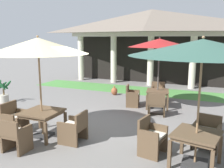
% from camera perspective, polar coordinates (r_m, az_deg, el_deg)
% --- Properties ---
extents(ground_plane, '(60.00, 60.00, 0.00)m').
position_cam_1_polar(ground_plane, '(7.51, -6.16, -10.43)').
color(ground_plane, slate).
extents(background_pavilion, '(10.44, 2.58, 4.27)m').
position_cam_1_polar(background_pavilion, '(14.15, 9.41, 12.98)').
color(background_pavilion, beige).
rests_on(background_pavilion, ground).
extents(lawn_strip, '(12.24, 1.98, 0.01)m').
position_cam_1_polar(lawn_strip, '(12.73, 7.00, -1.56)').
color(lawn_strip, '#47843D').
rests_on(lawn_strip, ground).
extents(patio_table_near_foreground, '(0.99, 0.99, 0.70)m').
position_cam_1_polar(patio_table_near_foreground, '(9.63, 10.70, -2.04)').
color(patio_table_near_foreground, brown).
rests_on(patio_table_near_foreground, ground).
extents(patio_umbrella_near_foreground, '(2.37, 2.37, 2.75)m').
position_cam_1_polar(patio_umbrella_near_foreground, '(9.40, 11.11, 9.37)').
color(patio_umbrella_near_foreground, '#2D2D2D').
rests_on(patio_umbrella_near_foreground, ground).
extents(patio_chair_near_foreground_south, '(0.69, 0.62, 0.84)m').
position_cam_1_polar(patio_chair_near_foreground_south, '(8.70, 10.50, -4.79)').
color(patio_chair_near_foreground_south, brown).
rests_on(patio_chair_near_foreground_south, ground).
extents(patio_chair_near_foreground_north, '(0.69, 0.63, 0.83)m').
position_cam_1_polar(patio_chair_near_foreground_north, '(10.65, 10.80, -1.90)').
color(patio_chair_near_foreground_north, brown).
rests_on(patio_chair_near_foreground_north, ground).
extents(patio_chair_near_foreground_west, '(0.59, 0.64, 0.86)m').
position_cam_1_polar(patio_chair_near_foreground_west, '(9.74, 4.75, -2.93)').
color(patio_chair_near_foreground_west, brown).
rests_on(patio_chair_near_foreground_west, ground).
extents(patio_table_mid_left, '(1.05, 1.05, 0.75)m').
position_cam_1_polar(patio_table_mid_left, '(5.50, 19.28, -11.82)').
color(patio_table_mid_left, brown).
rests_on(patio_table_mid_left, ground).
extents(patio_umbrella_mid_left, '(2.93, 2.93, 2.75)m').
position_cam_1_polar(patio_umbrella_mid_left, '(5.11, 20.58, 7.80)').
color(patio_umbrella_mid_left, '#2D2D2D').
rests_on(patio_umbrella_mid_left, ground).
extents(patio_chair_mid_left_north, '(0.69, 0.63, 0.83)m').
position_cam_1_polar(patio_chair_mid_left_north, '(6.52, 21.44, -10.69)').
color(patio_chair_mid_left_north, brown).
rests_on(patio_chair_mid_left_north, ground).
extents(patio_chair_mid_left_west, '(0.62, 0.68, 0.87)m').
position_cam_1_polar(patio_chair_mid_left_west, '(5.89, 9.27, -12.28)').
color(patio_chair_mid_left_west, brown).
rests_on(patio_chair_mid_left_west, ground).
extents(patio_table_mid_right, '(1.00, 1.00, 0.73)m').
position_cam_1_polar(patio_table_mid_right, '(7.00, -16.20, -6.87)').
color(patio_table_mid_right, brown).
rests_on(patio_table_mid_right, ground).
extents(patio_umbrella_mid_right, '(2.65, 2.65, 2.78)m').
position_cam_1_polar(patio_umbrella_mid_right, '(6.69, -17.04, 8.49)').
color(patio_umbrella_mid_right, '#2D2D2D').
rests_on(patio_umbrella_mid_right, ground).
extents(patio_chair_mid_right_south, '(0.58, 0.52, 0.83)m').
position_cam_1_polar(patio_chair_mid_right_south, '(6.37, -21.82, -11.25)').
color(patio_chair_mid_right_south, brown).
rests_on(patio_chair_mid_right_south, ground).
extents(patio_chair_mid_right_east, '(0.60, 0.63, 0.83)m').
position_cam_1_polar(patio_chair_mid_right_east, '(6.52, -8.91, -10.17)').
color(patio_chair_mid_right_east, brown).
rests_on(patio_chair_mid_right_east, ground).
extents(patio_chair_mid_right_west, '(0.51, 0.65, 0.86)m').
position_cam_1_polar(patio_chair_mid_right_west, '(7.73, -22.12, -7.45)').
color(patio_chair_mid_right_west, brown).
rests_on(patio_chair_mid_right_west, ground).
extents(potted_palm_left_edge, '(0.60, 0.60, 1.07)m').
position_cam_1_polar(potted_palm_left_edge, '(11.24, -24.13, -2.14)').
color(potted_palm_left_edge, '#B2AD9E').
rests_on(potted_palm_left_edge, ground).
extents(terracotta_urn, '(0.31, 0.31, 0.45)m').
position_cam_1_polar(terracotta_urn, '(11.67, 0.55, -1.69)').
color(terracotta_urn, brown).
rests_on(terracotta_urn, ground).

